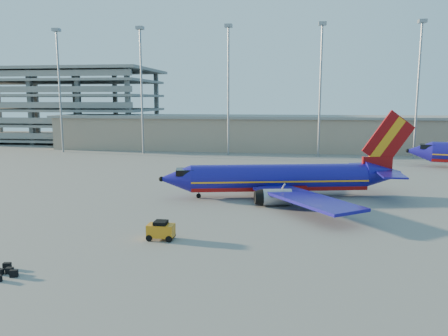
% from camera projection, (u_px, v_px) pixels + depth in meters
% --- Properties ---
extents(ground, '(220.00, 220.00, 0.00)m').
position_uv_depth(ground, '(219.00, 202.00, 53.37)').
color(ground, slate).
rests_on(ground, ground).
extents(terminal_building, '(122.00, 16.00, 8.50)m').
position_uv_depth(terminal_building, '(295.00, 133.00, 108.02)').
color(terminal_building, gray).
rests_on(terminal_building, ground).
extents(parking_garage, '(62.00, 32.00, 21.40)m').
position_uv_depth(parking_garage, '(55.00, 102.00, 132.65)').
color(parking_garage, slate).
rests_on(parking_garage, ground).
extents(light_mast_row, '(101.60, 1.60, 28.65)m').
position_uv_depth(light_mast_row, '(274.00, 76.00, 94.93)').
color(light_mast_row, gray).
rests_on(light_mast_row, ground).
extents(aircraft_main, '(32.53, 30.97, 11.14)m').
position_uv_depth(aircraft_main, '(285.00, 179.00, 56.18)').
color(aircraft_main, navy).
rests_on(aircraft_main, ground).
extents(baggage_tug, '(2.40, 1.46, 1.72)m').
position_uv_depth(baggage_tug, '(161.00, 230.00, 39.12)').
color(baggage_tug, orange).
rests_on(baggage_tug, ground).
extents(luggage_pile, '(2.47, 2.59, 0.52)m').
position_uv_depth(luggage_pile, '(3.00, 272.00, 31.37)').
color(luggage_pile, black).
rests_on(luggage_pile, ground).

